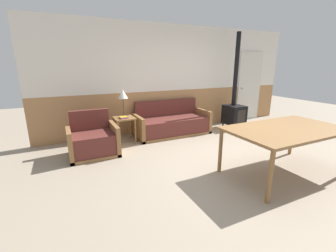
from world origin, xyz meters
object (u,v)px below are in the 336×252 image
object	(u,v)px
armchair	(93,142)
dining_table	(286,132)
table_lamp	(123,95)
wood_stove	(234,108)
couch	(172,124)
side_table	(124,123)

from	to	relation	value
armchair	dining_table	bearing A→B (deg)	-43.54
armchair	table_lamp	size ratio (longest dim) A/B	1.49
dining_table	wood_stove	world-z (taller)	wood_stove
couch	armchair	bearing A→B (deg)	-164.72
couch	side_table	world-z (taller)	couch
table_lamp	wood_stove	xyz separation A→B (m)	(3.07, -0.19, -0.51)
dining_table	couch	bearing A→B (deg)	103.69
couch	dining_table	distance (m)	2.80
couch	wood_stove	world-z (taller)	wood_stove
couch	table_lamp	world-z (taller)	table_lamp
couch	wood_stove	size ratio (longest dim) A/B	0.74
side_table	dining_table	size ratio (longest dim) A/B	0.31
table_lamp	couch	bearing A→B (deg)	-0.70
dining_table	armchair	bearing A→B (deg)	141.08
couch	table_lamp	size ratio (longest dim) A/B	3.05
table_lamp	dining_table	xyz separation A→B (m)	(1.87, -2.70, -0.36)
couch	dining_table	xyz separation A→B (m)	(0.65, -2.69, 0.45)
armchair	dining_table	size ratio (longest dim) A/B	0.49
armchair	wood_stove	bearing A→B (deg)	0.90
dining_table	wood_stove	xyz separation A→B (m)	(1.20, 2.51, -0.15)
armchair	side_table	world-z (taller)	armchair
couch	side_table	distance (m)	1.25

